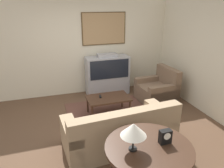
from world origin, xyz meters
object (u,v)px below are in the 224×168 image
Objects in this scene: console_table at (149,150)px; table_lamp at (133,130)px; coffee_table at (108,99)px; couch at (120,131)px; tv at (107,75)px; mantel_clock at (165,137)px; armchair at (157,90)px.

console_table is 3.05× the size of table_lamp.
console_table is (-0.13, -2.30, 0.28)m from coffee_table.
couch is at bearing 90.34° from console_table.
tv is 3.59m from console_table.
tv reaches higher than console_table.
couch is at bearing 102.64° from mantel_clock.
armchair is 2.48× the size of table_lamp.
mantel_clock is (-1.40, -2.67, 0.55)m from armchair.
mantel_clock is at bearing 0.88° from console_table.
console_table is at bearing -1.13° from table_lamp.
table_lamp is 1.98× the size of mantel_clock.
mantel_clock reaches higher than console_table.
couch is 1.23m from mantel_clock.
table_lamp is at bearing -38.16° from armchair.
tv is at bearing 74.13° from coffee_table.
tv reaches higher than coffee_table.
table_lamp reaches higher than armchair.
tv is at bearing 82.17° from console_table.
table_lamp is (-0.72, -3.55, 0.48)m from tv.
coffee_table is at bearing -79.36° from armchair.
couch is 10.61× the size of mantel_clock.
table_lamp is at bearing -99.06° from coffee_table.
coffee_table is (0.14, 1.22, 0.10)m from couch.
couch is 1.32m from table_lamp.
mantel_clock reaches higher than coffee_table.
tv is 3.57m from mantel_clock.
tv reaches higher than armchair.
tv reaches higher than table_lamp.
table_lamp reaches higher than coffee_table.
couch is (-0.50, -2.48, -0.26)m from tv.
table_lamp reaches higher than couch.
armchair is (1.64, 1.59, -0.01)m from couch.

